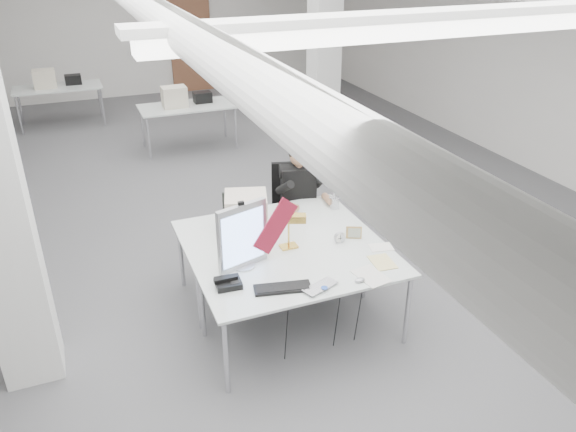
{
  "coord_description": "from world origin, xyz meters",
  "views": [
    {
      "loc": [
        -1.67,
        -6.29,
        3.38
      ],
      "look_at": [
        0.04,
        -2.0,
        1.04
      ],
      "focal_mm": 35.0,
      "sensor_mm": 36.0,
      "label": 1
    }
  ],
  "objects_px": {
    "desk_phone": "(228,283)",
    "architect_lamp": "(347,175)",
    "desk_main": "(305,271)",
    "monitor": "(242,236)",
    "seated_person": "(299,184)",
    "laptop": "(324,289)",
    "office_chair": "(297,208)",
    "bankers_lamp": "(289,231)",
    "beige_monitor": "(246,213)"
  },
  "relations": [
    {
      "from": "monitor",
      "to": "desk_phone",
      "type": "relative_size",
      "value": 2.85
    },
    {
      "from": "seated_person",
      "to": "beige_monitor",
      "type": "distance_m",
      "value": 0.96
    },
    {
      "from": "desk_main",
      "to": "monitor",
      "type": "distance_m",
      "value": 0.62
    },
    {
      "from": "seated_person",
      "to": "monitor",
      "type": "bearing_deg",
      "value": -116.38
    },
    {
      "from": "seated_person",
      "to": "architect_lamp",
      "type": "height_order",
      "value": "architect_lamp"
    },
    {
      "from": "monitor",
      "to": "laptop",
      "type": "bearing_deg",
      "value": -67.28
    },
    {
      "from": "office_chair",
      "to": "architect_lamp",
      "type": "relative_size",
      "value": 1.21
    },
    {
      "from": "laptop",
      "to": "architect_lamp",
      "type": "xyz_separation_m",
      "value": [
        0.75,
        1.11,
        0.47
      ]
    },
    {
      "from": "monitor",
      "to": "bankers_lamp",
      "type": "distance_m",
      "value": 0.53
    },
    {
      "from": "seated_person",
      "to": "laptop",
      "type": "height_order",
      "value": "seated_person"
    },
    {
      "from": "beige_monitor",
      "to": "seated_person",
      "type": "bearing_deg",
      "value": 51.59
    },
    {
      "from": "architect_lamp",
      "to": "beige_monitor",
      "type": "bearing_deg",
      "value": 162.6
    },
    {
      "from": "beige_monitor",
      "to": "architect_lamp",
      "type": "relative_size",
      "value": 0.42
    },
    {
      "from": "seated_person",
      "to": "beige_monitor",
      "type": "height_order",
      "value": "seated_person"
    },
    {
      "from": "desk_main",
      "to": "monitor",
      "type": "height_order",
      "value": "monitor"
    },
    {
      "from": "desk_main",
      "to": "bankers_lamp",
      "type": "bearing_deg",
      "value": 87.37
    },
    {
      "from": "beige_monitor",
      "to": "bankers_lamp",
      "type": "bearing_deg",
      "value": -44.45
    },
    {
      "from": "monitor",
      "to": "office_chair",
      "type": "bearing_deg",
      "value": 33.51
    },
    {
      "from": "office_chair",
      "to": "laptop",
      "type": "distance_m",
      "value": 1.92
    },
    {
      "from": "desk_phone",
      "to": "architect_lamp",
      "type": "bearing_deg",
      "value": 31.6
    },
    {
      "from": "desk_main",
      "to": "seated_person",
      "type": "relative_size",
      "value": 1.86
    },
    {
      "from": "desk_main",
      "to": "architect_lamp",
      "type": "bearing_deg",
      "value": 44.54
    },
    {
      "from": "office_chair",
      "to": "desk_phone",
      "type": "xyz_separation_m",
      "value": [
        -1.24,
        -1.48,
        0.2
      ]
    },
    {
      "from": "seated_person",
      "to": "desk_phone",
      "type": "relative_size",
      "value": 4.6
    },
    {
      "from": "laptop",
      "to": "architect_lamp",
      "type": "relative_size",
      "value": 0.33
    },
    {
      "from": "laptop",
      "to": "beige_monitor",
      "type": "xyz_separation_m",
      "value": [
        -0.26,
        1.24,
        0.18
      ]
    },
    {
      "from": "office_chair",
      "to": "monitor",
      "type": "xyz_separation_m",
      "value": [
        -1.02,
        -1.23,
        0.48
      ]
    },
    {
      "from": "office_chair",
      "to": "seated_person",
      "type": "xyz_separation_m",
      "value": [
        0.0,
        -0.05,
        0.32
      ]
    },
    {
      "from": "desk_phone",
      "to": "architect_lamp",
      "type": "relative_size",
      "value": 0.22
    },
    {
      "from": "seated_person",
      "to": "architect_lamp",
      "type": "distance_m",
      "value": 0.78
    },
    {
      "from": "laptop",
      "to": "bankers_lamp",
      "type": "bearing_deg",
      "value": 69.3
    },
    {
      "from": "seated_person",
      "to": "monitor",
      "type": "distance_m",
      "value": 1.57
    },
    {
      "from": "office_chair",
      "to": "desk_phone",
      "type": "bearing_deg",
      "value": -115.34
    },
    {
      "from": "laptop",
      "to": "architect_lamp",
      "type": "height_order",
      "value": "architect_lamp"
    },
    {
      "from": "laptop",
      "to": "desk_phone",
      "type": "height_order",
      "value": "desk_phone"
    },
    {
      "from": "architect_lamp",
      "to": "laptop",
      "type": "bearing_deg",
      "value": -134.54
    },
    {
      "from": "beige_monitor",
      "to": "architect_lamp",
      "type": "bearing_deg",
      "value": 9.8
    },
    {
      "from": "laptop",
      "to": "office_chair",
      "type": "bearing_deg",
      "value": 52.85
    },
    {
      "from": "laptop",
      "to": "desk_main",
      "type": "bearing_deg",
      "value": 73.03
    },
    {
      "from": "seated_person",
      "to": "bankers_lamp",
      "type": "xyz_separation_m",
      "value": [
        -0.53,
        -1.02,
        0.03
      ]
    },
    {
      "from": "monitor",
      "to": "bankers_lamp",
      "type": "relative_size",
      "value": 1.7
    },
    {
      "from": "desk_phone",
      "to": "beige_monitor",
      "type": "bearing_deg",
      "value": 67.3
    },
    {
      "from": "monitor",
      "to": "bankers_lamp",
      "type": "xyz_separation_m",
      "value": [
        0.49,
        0.16,
        -0.12
      ]
    },
    {
      "from": "monitor",
      "to": "architect_lamp",
      "type": "bearing_deg",
      "value": 5.38
    },
    {
      "from": "desk_phone",
      "to": "laptop",
      "type": "bearing_deg",
      "value": -22.54
    },
    {
      "from": "laptop",
      "to": "monitor",
      "type": "bearing_deg",
      "value": 108.25
    },
    {
      "from": "monitor",
      "to": "laptop",
      "type": "height_order",
      "value": "monitor"
    },
    {
      "from": "desk_phone",
      "to": "seated_person",
      "type": "bearing_deg",
      "value": 53.41
    },
    {
      "from": "seated_person",
      "to": "beige_monitor",
      "type": "xyz_separation_m",
      "value": [
        -0.79,
        -0.55,
        0.04
      ]
    },
    {
      "from": "desk_main",
      "to": "desk_phone",
      "type": "bearing_deg",
      "value": 179.2
    }
  ]
}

